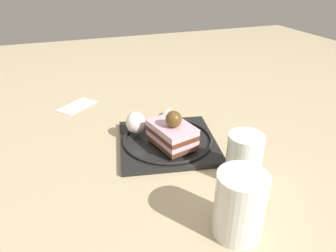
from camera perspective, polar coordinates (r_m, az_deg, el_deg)
name	(u,v)px	position (r m, az deg, el deg)	size (l,w,h in m)	color
ground_plane	(172,151)	(0.69, 0.72, -4.58)	(2.40, 2.40, 0.00)	tan
dessert_plate	(168,141)	(0.71, 0.00, -2.80)	(0.25, 0.25, 0.02)	black
cake_slice	(171,132)	(0.67, 0.49, -1.20)	(0.09, 0.12, 0.08)	brown
whipped_cream_dollop	(136,123)	(0.72, -5.97, 0.64)	(0.05, 0.05, 0.05)	white
fork	(162,118)	(0.79, -1.14, 1.48)	(0.08, 0.10, 0.00)	silver
drink_glass_near	(239,208)	(0.49, 13.00, -14.60)	(0.08, 0.08, 0.11)	white
drink_glass_far	(244,159)	(0.61, 13.82, -5.95)	(0.07, 0.07, 0.09)	white
folded_napkin	(77,106)	(0.94, -16.46, 3.62)	(0.11, 0.06, 0.00)	white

